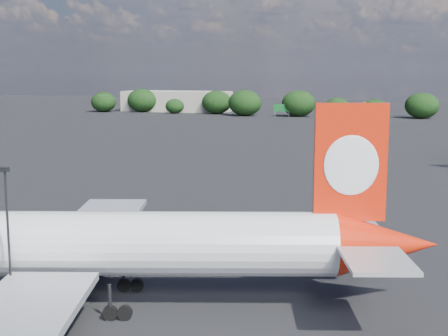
% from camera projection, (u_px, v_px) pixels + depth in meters
% --- Properties ---
extents(ground, '(500.00, 500.00, 0.00)m').
position_uv_depth(ground, '(226.00, 168.00, 105.83)').
color(ground, black).
rests_on(ground, ground).
extents(qantas_airliner, '(42.91, 41.19, 14.32)m').
position_uv_depth(qantas_airliner, '(112.00, 245.00, 43.61)').
color(qantas_airliner, silver).
rests_on(qantas_airliner, ground).
extents(apron_lamp_post, '(0.55, 0.30, 10.42)m').
position_uv_depth(apron_lamp_post, '(8.00, 237.00, 40.13)').
color(apron_lamp_post, black).
rests_on(apron_lamp_post, ground).
extents(terminal_building, '(42.00, 16.00, 8.00)m').
position_uv_depth(terminal_building, '(177.00, 101.00, 249.29)').
color(terminal_building, '#9F9989').
rests_on(terminal_building, ground).
extents(highway_sign, '(6.00, 0.30, 4.50)m').
position_uv_depth(highway_sign, '(282.00, 108.00, 219.56)').
color(highway_sign, '#146427').
rests_on(highway_sign, ground).
extents(billboard_yellow, '(5.00, 0.30, 5.50)m').
position_uv_depth(billboard_yellow, '(371.00, 107.00, 215.54)').
color(billboard_yellow, orange).
rests_on(billboard_yellow, ground).
extents(horizon_treeline, '(206.89, 17.63, 9.35)m').
position_uv_depth(horizon_treeline, '(343.00, 105.00, 216.54)').
color(horizon_treeline, black).
rests_on(horizon_treeline, ground).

